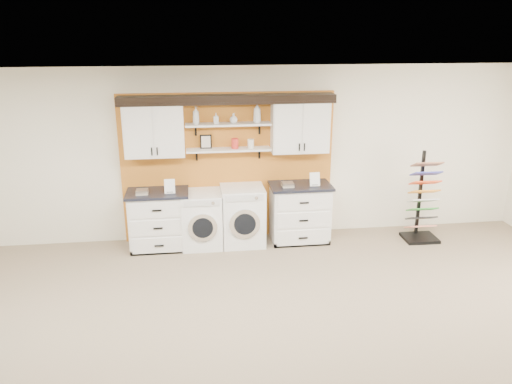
{
  "coord_description": "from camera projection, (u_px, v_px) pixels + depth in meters",
  "views": [
    {
      "loc": [
        -0.55,
        -3.82,
        3.33
      ],
      "look_at": [
        0.24,
        2.3,
        1.31
      ],
      "focal_mm": 35.0,
      "sensor_mm": 36.0,
      "label": 1
    }
  ],
  "objects": [
    {
      "name": "wall_back",
      "position": [
        228.0,
        155.0,
        8.04
      ],
      "size": [
        10.0,
        0.0,
        10.0
      ],
      "primitive_type": "plane",
      "rotation": [
        1.57,
        0.0,
        0.0
      ],
      "color": "white",
      "rests_on": "floor"
    },
    {
      "name": "canister_cream",
      "position": [
        251.0,
        144.0,
        7.83
      ],
      "size": [
        0.1,
        0.1,
        0.14
      ],
      "primitive_type": "cylinder",
      "color": "silver",
      "rests_on": "shelf_lower"
    },
    {
      "name": "crown_molding",
      "position": [
        228.0,
        98.0,
        7.58
      ],
      "size": [
        3.3,
        0.41,
        0.13
      ],
      "color": "black",
      "rests_on": "wall_back"
    },
    {
      "name": "washer",
      "position": [
        202.0,
        219.0,
        7.94
      ],
      "size": [
        0.64,
        0.71,
        0.89
      ],
      "color": "white",
      "rests_on": "floor"
    },
    {
      "name": "base_cabinet_left",
      "position": [
        159.0,
        220.0,
        7.86
      ],
      "size": [
        0.96,
        0.66,
        0.94
      ],
      "color": "white",
      "rests_on": "floor"
    },
    {
      "name": "soap_bottle_a",
      "position": [
        196.0,
        115.0,
        7.58
      ],
      "size": [
        0.14,
        0.14,
        0.27
      ],
      "primitive_type": "imported",
      "rotation": [
        0.0,
        0.0,
        0.56
      ],
      "color": "silver",
      "rests_on": "shelf_upper"
    },
    {
      "name": "sample_rack",
      "position": [
        422.0,
        211.0,
        8.15
      ],
      "size": [
        0.55,
        0.46,
        1.48
      ],
      "rotation": [
        0.0,
        0.0,
        -0.02
      ],
      "color": "black",
      "rests_on": "floor"
    },
    {
      "name": "shelf_upper",
      "position": [
        228.0,
        124.0,
        7.69
      ],
      "size": [
        1.32,
        0.28,
        0.03
      ],
      "primitive_type": "cube",
      "color": "white",
      "rests_on": "wall_back"
    },
    {
      "name": "shelf_lower",
      "position": [
        229.0,
        150.0,
        7.81
      ],
      "size": [
        1.32,
        0.28,
        0.03
      ],
      "primitive_type": "cube",
      "color": "white",
      "rests_on": "wall_back"
    },
    {
      "name": "soap_bottle_d",
      "position": [
        257.0,
        113.0,
        7.69
      ],
      "size": [
        0.14,
        0.14,
        0.31
      ],
      "primitive_type": "imported",
      "rotation": [
        0.0,
        0.0,
        1.41
      ],
      "color": "silver",
      "rests_on": "shelf_upper"
    },
    {
      "name": "canister_red",
      "position": [
        235.0,
        143.0,
        7.8
      ],
      "size": [
        0.11,
        0.11,
        0.16
      ],
      "primitive_type": "cylinder",
      "color": "red",
      "rests_on": "shelf_lower"
    },
    {
      "name": "upper_cabinet_right",
      "position": [
        300.0,
        126.0,
        7.84
      ],
      "size": [
        0.9,
        0.35,
        0.84
      ],
      "color": "white",
      "rests_on": "wall_back"
    },
    {
      "name": "ceiling",
      "position": [
        264.0,
        101.0,
        3.84
      ],
      "size": [
        10.0,
        10.0,
        0.0
      ],
      "primitive_type": "plane",
      "rotation": [
        3.14,
        0.0,
        0.0
      ],
      "color": "white",
      "rests_on": "wall_back"
    },
    {
      "name": "accent_panel",
      "position": [
        228.0,
        167.0,
        8.07
      ],
      "size": [
        3.4,
        0.07,
        2.4
      ],
      "primitive_type": "cube",
      "color": "#BC6C20",
      "rests_on": "wall_back"
    },
    {
      "name": "upper_cabinet_left",
      "position": [
        154.0,
        129.0,
        7.56
      ],
      "size": [
        0.9,
        0.35,
        0.84
      ],
      "color": "white",
      "rests_on": "wall_back"
    },
    {
      "name": "picture_frame",
      "position": [
        206.0,
        142.0,
        7.78
      ],
      "size": [
        0.18,
        0.02,
        0.22
      ],
      "color": "black",
      "rests_on": "shelf_lower"
    },
    {
      "name": "base_cabinet_right",
      "position": [
        300.0,
        213.0,
        8.13
      ],
      "size": [
        0.98,
        0.66,
        0.96
      ],
      "color": "white",
      "rests_on": "floor"
    },
    {
      "name": "soap_bottle_c",
      "position": [
        234.0,
        118.0,
        7.67
      ],
      "size": [
        0.17,
        0.17,
        0.15
      ],
      "primitive_type": "imported",
      "rotation": [
        0.0,
        0.0,
        2.14
      ],
      "color": "silver",
      "rests_on": "shelf_upper"
    },
    {
      "name": "soap_bottle_b",
      "position": [
        216.0,
        118.0,
        7.64
      ],
      "size": [
        0.07,
        0.08,
        0.16
      ],
      "primitive_type": "imported",
      "rotation": [
        0.0,
        0.0,
        0.01
      ],
      "color": "silver",
      "rests_on": "shelf_upper"
    },
    {
      "name": "dryer",
      "position": [
        243.0,
        215.0,
        8.01
      ],
      "size": [
        0.68,
        0.71,
        0.95
      ],
      "color": "white",
      "rests_on": "floor"
    }
  ]
}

